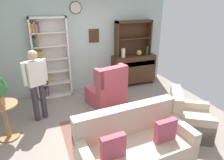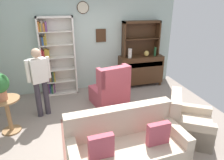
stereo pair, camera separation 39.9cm
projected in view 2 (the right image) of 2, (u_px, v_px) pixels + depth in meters
name	position (u px, v px, depth m)	size (l,w,h in m)	color
ground_plane	(110.00, 126.00, 4.33)	(5.40, 4.60, 0.02)	gray
wall_back	(90.00, 41.00, 5.70)	(5.00, 0.09, 2.80)	#ADC1B7
area_rug	(123.00, 132.00, 4.11)	(2.41, 1.61, 0.01)	brown
bookshelf	(55.00, 58.00, 5.43)	(0.90, 0.30, 2.10)	silver
sideboard	(141.00, 69.00, 6.16)	(1.30, 0.45, 0.92)	#422816
sideboard_hutch	(141.00, 34.00, 5.87)	(1.10, 0.26, 1.00)	#422816
vase_tall	(130.00, 53.00, 5.79)	(0.11, 0.11, 0.26)	beige
vase_round	(146.00, 54.00, 5.95)	(0.15, 0.15, 0.17)	tan
bottle_wine	(155.00, 52.00, 5.98)	(0.07, 0.07, 0.26)	#194223
couch_floral	(126.00, 148.00, 3.22)	(1.85, 0.95, 0.90)	beige
armchair_floral	(187.00, 124.00, 3.86)	(1.06, 1.05, 0.88)	beige
wingback_chair	(110.00, 91.00, 5.03)	(0.94, 0.95, 1.05)	#B74C5B
plant_stand	(8.00, 112.00, 3.98)	(0.52, 0.52, 0.73)	#997047
person_reading	(39.00, 78.00, 4.39)	(0.51, 0.31, 1.56)	#38333D
coffee_table	(116.00, 115.00, 4.03)	(0.80, 0.50, 0.42)	#422816
book_stack	(109.00, 111.00, 3.97)	(0.20, 0.14, 0.08)	gray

